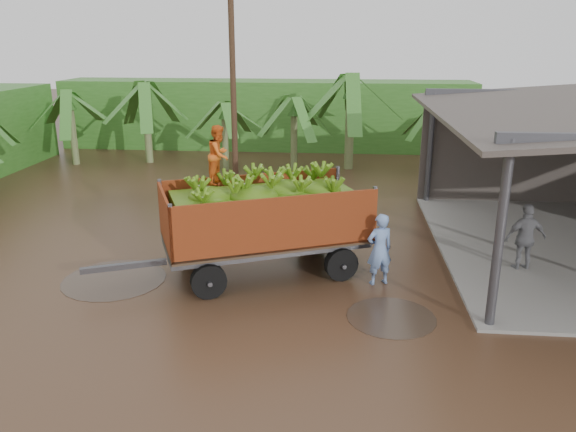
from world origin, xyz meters
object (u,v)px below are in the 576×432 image
object	(u,v)px
banana_trailer	(264,216)
man_grey	(525,238)
man_blue	(380,249)
utility_pole	(233,77)

from	to	relation	value
banana_trailer	man_grey	distance (m)	6.72
banana_trailer	man_blue	xyz separation A→B (m)	(2.88, -0.46, -0.61)
man_blue	utility_pole	distance (m)	11.64
utility_pole	man_blue	bearing A→B (deg)	-61.30
utility_pole	banana_trailer	bearing A→B (deg)	-75.15
banana_trailer	man_blue	bearing A→B (deg)	-32.17
utility_pole	man_grey	bearing A→B (deg)	-43.41
man_blue	banana_trailer	bearing A→B (deg)	-31.10
man_grey	utility_pole	distance (m)	13.01
banana_trailer	man_blue	distance (m)	2.98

